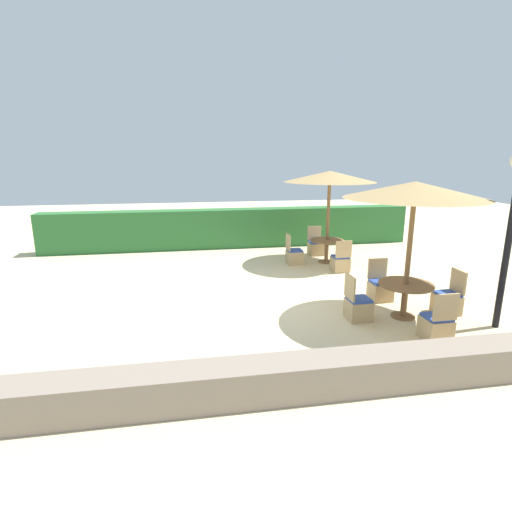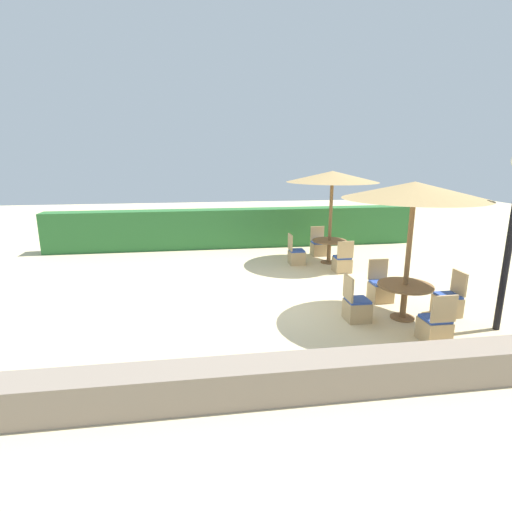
{
  "view_description": "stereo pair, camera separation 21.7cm",
  "coord_description": "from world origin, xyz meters",
  "px_view_note": "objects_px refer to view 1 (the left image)",
  "views": [
    {
      "loc": [
        -1.57,
        -8.42,
        3.21
      ],
      "look_at": [
        0.0,
        0.6,
        0.9
      ],
      "focal_mm": 28.0,
      "sensor_mm": 36.0,
      "label": 1
    },
    {
      "loc": [
        -1.35,
        -8.45,
        3.21
      ],
      "look_at": [
        0.0,
        0.6,
        0.9
      ],
      "focal_mm": 28.0,
      "sensor_mm": 36.0,
      "label": 2
    }
  ],
  "objects_px": {
    "patio_chair_back_right_north": "(316,247)",
    "round_table_front_right": "(405,291)",
    "patio_chair_front_right_north": "(380,289)",
    "patio_chair_front_right_south": "(436,326)",
    "patio_chair_front_right_west": "(358,307)",
    "patio_chair_front_right_east": "(447,301)",
    "parasol_back_right": "(330,177)",
    "parasol_front_right": "(415,191)",
    "patio_chair_back_right_south": "(340,262)",
    "patio_chair_back_right_west": "(294,255)",
    "round_table_back_right": "(327,245)"
  },
  "relations": [
    {
      "from": "round_table_front_right",
      "to": "patio_chair_front_right_east",
      "type": "height_order",
      "value": "patio_chair_front_right_east"
    },
    {
      "from": "round_table_front_right",
      "to": "patio_chair_back_right_west",
      "type": "bearing_deg",
      "value": 104.44
    },
    {
      "from": "parasol_front_right",
      "to": "round_table_back_right",
      "type": "relative_size",
      "value": 2.64
    },
    {
      "from": "parasol_front_right",
      "to": "patio_chair_front_right_south",
      "type": "xyz_separation_m",
      "value": [
        0.03,
        -1.06,
        -2.3
      ]
    },
    {
      "from": "patio_chair_front_right_north",
      "to": "patio_chair_back_right_west",
      "type": "height_order",
      "value": "same"
    },
    {
      "from": "patio_chair_back_right_west",
      "to": "patio_chair_front_right_north",
      "type": "bearing_deg",
      "value": 18.6
    },
    {
      "from": "parasol_back_right",
      "to": "patio_chair_back_right_south",
      "type": "height_order",
      "value": "parasol_back_right"
    },
    {
      "from": "patio_chair_front_right_south",
      "to": "patio_chair_front_right_north",
      "type": "height_order",
      "value": "same"
    },
    {
      "from": "parasol_front_right",
      "to": "patio_chair_front_right_west",
      "type": "bearing_deg",
      "value": 177.17
    },
    {
      "from": "patio_chair_front_right_north",
      "to": "patio_chair_back_right_north",
      "type": "bearing_deg",
      "value": -88.56
    },
    {
      "from": "patio_chair_front_right_east",
      "to": "parasol_back_right",
      "type": "relative_size",
      "value": 0.34
    },
    {
      "from": "patio_chair_back_right_north",
      "to": "round_table_front_right",
      "type": "bearing_deg",
      "value": 91.2
    },
    {
      "from": "patio_chair_front_right_west",
      "to": "patio_chair_front_right_north",
      "type": "bearing_deg",
      "value": 135.37
    },
    {
      "from": "parasol_front_right",
      "to": "parasol_back_right",
      "type": "xyz_separation_m",
      "value": [
        -0.09,
        4.39,
        0.03
      ]
    },
    {
      "from": "round_table_front_right",
      "to": "patio_chair_front_right_north",
      "type": "height_order",
      "value": "patio_chair_front_right_north"
    },
    {
      "from": "parasol_back_right",
      "to": "patio_chair_back_right_north",
      "type": "relative_size",
      "value": 2.98
    },
    {
      "from": "patio_chair_front_right_east",
      "to": "round_table_back_right",
      "type": "bearing_deg",
      "value": 14.09
    },
    {
      "from": "patio_chair_front_right_north",
      "to": "patio_chair_front_right_south",
      "type": "bearing_deg",
      "value": 90.82
    },
    {
      "from": "patio_chair_front_right_east",
      "to": "patio_chair_back_right_west",
      "type": "height_order",
      "value": "same"
    },
    {
      "from": "parasol_front_right",
      "to": "round_table_front_right",
      "type": "distance_m",
      "value": 2.0
    },
    {
      "from": "parasol_front_right",
      "to": "patio_chair_front_right_west",
      "type": "height_order",
      "value": "parasol_front_right"
    },
    {
      "from": "patio_chair_front_right_north",
      "to": "patio_chair_front_right_west",
      "type": "distance_m",
      "value": 1.39
    },
    {
      "from": "patio_chair_back_right_north",
      "to": "patio_chair_back_right_west",
      "type": "height_order",
      "value": "same"
    },
    {
      "from": "parasol_back_right",
      "to": "patio_chair_back_right_south",
      "type": "xyz_separation_m",
      "value": [
        0.05,
        -1.02,
        -2.34
      ]
    },
    {
      "from": "round_table_back_right",
      "to": "parasol_front_right",
      "type": "bearing_deg",
      "value": -88.82
    },
    {
      "from": "patio_chair_front_right_west",
      "to": "patio_chair_back_right_south",
      "type": "xyz_separation_m",
      "value": [
        0.94,
        3.32,
        0.0
      ]
    },
    {
      "from": "parasol_front_right",
      "to": "patio_chair_back_right_north",
      "type": "bearing_deg",
      "value": 91.2
    },
    {
      "from": "round_table_back_right",
      "to": "patio_chair_front_right_south",
      "type": "bearing_deg",
      "value": -88.76
    },
    {
      "from": "patio_chair_front_right_south",
      "to": "patio_chair_back_right_north",
      "type": "height_order",
      "value": "same"
    },
    {
      "from": "patio_chair_back_right_south",
      "to": "patio_chair_back_right_north",
      "type": "height_order",
      "value": "same"
    },
    {
      "from": "round_table_front_right",
      "to": "patio_chair_front_right_south",
      "type": "bearing_deg",
      "value": -88.53
    },
    {
      "from": "patio_chair_front_right_west",
      "to": "patio_chair_back_right_south",
      "type": "distance_m",
      "value": 3.45
    },
    {
      "from": "round_table_front_right",
      "to": "patio_chair_front_right_south",
      "type": "relative_size",
      "value": 1.16
    },
    {
      "from": "patio_chair_front_right_east",
      "to": "round_table_back_right",
      "type": "relative_size",
      "value": 0.9
    },
    {
      "from": "patio_chair_front_right_south",
      "to": "round_table_back_right",
      "type": "relative_size",
      "value": 0.9
    },
    {
      "from": "patio_chair_front_right_east",
      "to": "parasol_back_right",
      "type": "xyz_separation_m",
      "value": [
        -1.09,
        4.36,
        2.34
      ]
    },
    {
      "from": "patio_chair_front_right_south",
      "to": "patio_chair_back_right_north",
      "type": "relative_size",
      "value": 1.0
    },
    {
      "from": "parasol_back_right",
      "to": "patio_chair_back_right_south",
      "type": "relative_size",
      "value": 2.98
    },
    {
      "from": "parasol_front_right",
      "to": "patio_chair_front_right_north",
      "type": "bearing_deg",
      "value": 90.16
    },
    {
      "from": "patio_chair_front_right_west",
      "to": "patio_chair_back_right_north",
      "type": "height_order",
      "value": "same"
    },
    {
      "from": "round_table_front_right",
      "to": "patio_chair_front_right_north",
      "type": "relative_size",
      "value": 1.16
    },
    {
      "from": "patio_chair_front_right_north",
      "to": "patio_chair_back_right_north",
      "type": "relative_size",
      "value": 1.0
    },
    {
      "from": "patio_chair_front_right_west",
      "to": "patio_chair_front_right_south",
      "type": "bearing_deg",
      "value": 42.24
    },
    {
      "from": "parasol_front_right",
      "to": "patio_chair_front_right_south",
      "type": "relative_size",
      "value": 2.94
    },
    {
      "from": "patio_chair_front_right_west",
      "to": "round_table_back_right",
      "type": "xyz_separation_m",
      "value": [
        0.89,
        4.34,
        0.29
      ]
    },
    {
      "from": "patio_chair_front_right_north",
      "to": "patio_chair_back_right_north",
      "type": "height_order",
      "value": "same"
    },
    {
      "from": "patio_chair_front_right_north",
      "to": "patio_chair_back_right_north",
      "type": "distance_m",
      "value": 4.35
    },
    {
      "from": "patio_chair_front_right_north",
      "to": "patio_chair_back_right_west",
      "type": "distance_m",
      "value": 3.52
    },
    {
      "from": "parasol_front_right",
      "to": "patio_chair_front_right_south",
      "type": "distance_m",
      "value": 2.53
    },
    {
      "from": "patio_chair_front_right_east",
      "to": "patio_chair_back_right_west",
      "type": "distance_m",
      "value": 4.84
    }
  ]
}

